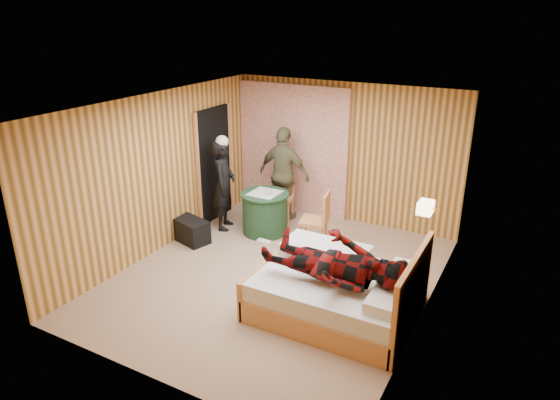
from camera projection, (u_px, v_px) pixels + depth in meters
The scene contains 23 objects.
floor at pixel (276, 276), 7.28m from camera, with size 4.20×5.00×0.01m, color #A08269.
ceiling at pixel (276, 105), 6.38m from camera, with size 4.20×5.00×0.01m, color white.
wall_back at pixel (344, 153), 8.87m from camera, with size 4.20×0.02×2.50m, color #E7A558.
wall_left at pixel (158, 174), 7.77m from camera, with size 0.02×5.00×2.50m, color #E7A558.
wall_right at pixel (431, 226), 5.89m from camera, with size 0.02×5.00×2.50m, color #E7A558.
curtain at pixel (293, 149), 9.28m from camera, with size 2.20×0.08×2.40m, color silver.
doorway at pixel (214, 165), 8.98m from camera, with size 0.06×0.90×2.05m, color black.
wall_lamp at pixel (426, 207), 6.32m from camera, with size 0.26×0.24×0.16m.
bed at pixel (338, 291), 6.32m from camera, with size 1.98×1.53×1.05m.
nightstand at pixel (410, 286), 6.52m from camera, with size 0.38×0.52×0.50m.
round_table at pixel (265, 213), 8.59m from camera, with size 0.83×0.83×0.73m.
chair_far at pixel (282, 192), 9.07m from camera, with size 0.52×0.52×0.93m.
chair_near at pixel (319, 216), 7.97m from camera, with size 0.51×0.51×0.95m.
duffel_bag at pixel (190, 230), 8.33m from camera, with size 0.68×0.36×0.39m, color black.
sneaker_left at pixel (264, 243), 8.18m from camera, with size 0.24×0.10×0.11m, color silver.
sneaker_right at pixel (302, 243), 8.20m from camera, with size 0.26×0.11×0.12m, color silver.
woman_standing at pixel (224, 185), 8.63m from camera, with size 0.58×0.38×1.60m, color black.
man_at_table at pixel (284, 174), 8.98m from camera, with size 1.01×0.42×1.72m, color #666444.
man_on_bed at pixel (335, 253), 5.89m from camera, with size 1.77×0.67×0.86m, color #630909.
book_lower at pixel (411, 271), 6.39m from camera, with size 0.17×0.22×0.02m, color silver.
book_upper at pixel (411, 270), 6.39m from camera, with size 0.16×0.22×0.02m, color silver.
cup_nightstand at pixel (415, 263), 6.53m from camera, with size 0.10×0.10×0.09m, color silver.
cup_table at pixel (268, 192), 8.35m from camera, with size 0.12×0.12×0.10m, color silver.
Camera 1 is at (3.11, -5.58, 3.66)m, focal length 32.00 mm.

